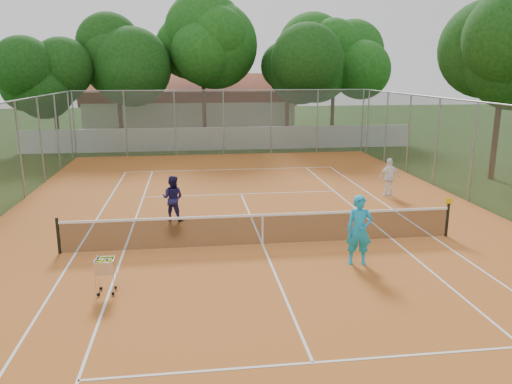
{
  "coord_description": "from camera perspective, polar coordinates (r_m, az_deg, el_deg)",
  "views": [
    {
      "loc": [
        -2.07,
        -14.24,
        5.18
      ],
      "look_at": [
        0.0,
        1.5,
        1.3
      ],
      "focal_mm": 35.0,
      "sensor_mm": 36.0,
      "label": 1
    }
  ],
  "objects": [
    {
      "name": "ground",
      "position": [
        15.29,
        0.74,
        -6.07
      ],
      "size": [
        120.0,
        120.0,
        0.0
      ],
      "primitive_type": "plane",
      "color": "#19340E",
      "rests_on": "ground"
    },
    {
      "name": "court_pad",
      "position": [
        15.29,
        0.74,
        -6.03
      ],
      "size": [
        18.0,
        34.0,
        0.02
      ],
      "primitive_type": "cube",
      "color": "#B56023",
      "rests_on": "ground"
    },
    {
      "name": "court_lines",
      "position": [
        15.28,
        0.74,
        -5.98
      ],
      "size": [
        10.98,
        23.78,
        0.01
      ],
      "primitive_type": "cube",
      "color": "white",
      "rests_on": "court_pad"
    },
    {
      "name": "tennis_net",
      "position": [
        15.12,
        0.74,
        -4.25
      ],
      "size": [
        11.88,
        0.1,
        0.98
      ],
      "primitive_type": "cube",
      "color": "black",
      "rests_on": "court_pad"
    },
    {
      "name": "perimeter_fence",
      "position": [
        14.73,
        0.76,
        1.27
      ],
      "size": [
        18.0,
        34.0,
        4.0
      ],
      "primitive_type": "cube",
      "color": "slate",
      "rests_on": "ground"
    },
    {
      "name": "boundary_wall",
      "position": [
        33.59,
        -3.93,
        6.12
      ],
      "size": [
        26.0,
        0.3,
        1.5
      ],
      "primitive_type": "cube",
      "color": "silver",
      "rests_on": "ground"
    },
    {
      "name": "clubhouse",
      "position": [
        43.34,
        -7.5,
        9.67
      ],
      "size": [
        16.4,
        9.0,
        4.4
      ],
      "primitive_type": "cube",
      "color": "beige",
      "rests_on": "ground"
    },
    {
      "name": "tropical_trees",
      "position": [
        36.3,
        -4.35,
        13.41
      ],
      "size": [
        29.0,
        19.0,
        10.0
      ],
      "primitive_type": "cube",
      "color": "#0D330C",
      "rests_on": "ground"
    },
    {
      "name": "player_near",
      "position": [
        13.78,
        11.71,
        -4.3
      ],
      "size": [
        0.77,
        0.58,
        1.92
      ],
      "primitive_type": "imported",
      "rotation": [
        0.0,
        0.0,
        -0.18
      ],
      "color": "#189ED3",
      "rests_on": "court_pad"
    },
    {
      "name": "player_far_left",
      "position": [
        17.72,
        -9.5,
        -0.69
      ],
      "size": [
        0.94,
        0.83,
        1.6
      ],
      "primitive_type": "imported",
      "rotation": [
        0.0,
        0.0,
        2.8
      ],
      "color": "#1C1A4E",
      "rests_on": "court_pad"
    },
    {
      "name": "player_far_right",
      "position": [
        21.63,
        14.99,
        1.64
      ],
      "size": [
        0.99,
        0.51,
        1.61
      ],
      "primitive_type": "imported",
      "rotation": [
        0.0,
        0.0,
        3.27
      ],
      "color": "white",
      "rests_on": "court_pad"
    },
    {
      "name": "ball_hopper",
      "position": [
        12.44,
        -16.8,
        -9.03
      ],
      "size": [
        0.56,
        0.56,
        0.93
      ],
      "primitive_type": "cube",
      "rotation": [
        0.0,
        0.0,
        -0.31
      ],
      "color": "silver",
      "rests_on": "court_pad"
    }
  ]
}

